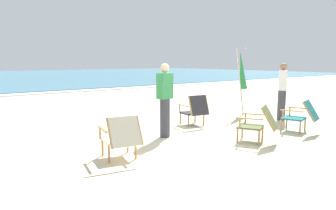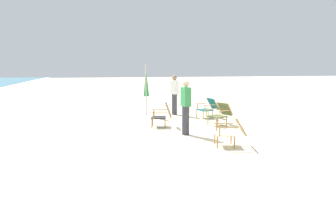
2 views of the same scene
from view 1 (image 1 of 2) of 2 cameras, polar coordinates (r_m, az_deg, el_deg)
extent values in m
plane|color=beige|center=(6.64, 5.53, -6.32)|extent=(80.00, 80.00, 0.00)
cube|color=white|center=(17.16, -21.93, 2.21)|extent=(80.00, 1.10, 0.06)
cube|color=beige|center=(5.33, -9.40, -6.51)|extent=(0.60, 0.57, 0.04)
cube|color=beige|center=(4.93, -8.19, -5.05)|extent=(0.54, 0.39, 0.46)
cylinder|color=#AD7F4C|center=(5.51, -12.37, -7.81)|extent=(0.04, 0.04, 0.32)
cylinder|color=#AD7F4C|center=(5.64, -7.72, -7.33)|extent=(0.04, 0.04, 0.32)
cylinder|color=#AD7F4C|center=(5.11, -11.19, -9.06)|extent=(0.04, 0.04, 0.32)
cylinder|color=#AD7F4C|center=(5.25, -6.19, -8.50)|extent=(0.04, 0.04, 0.32)
cube|color=#AD7F4C|center=(5.19, -12.37, -4.50)|extent=(0.13, 0.53, 0.02)
cylinder|color=#AD7F4C|center=(5.39, -12.81, -5.23)|extent=(0.04, 0.04, 0.22)
cube|color=#AD7F4C|center=(5.34, -6.52, -3.98)|extent=(0.13, 0.53, 0.02)
cylinder|color=#AD7F4C|center=(5.54, -7.16, -4.72)|extent=(0.04, 0.04, 0.22)
cylinder|color=#AD7F4C|center=(4.86, -11.06, -5.31)|extent=(0.09, 0.31, 0.46)
cylinder|color=#AD7F4C|center=(5.01, -5.41, -4.78)|extent=(0.09, 0.31, 0.46)
cube|color=#196066|center=(7.80, 22.79, -2.33)|extent=(0.63, 0.61, 0.04)
cube|color=#196066|center=(7.68, 25.60, -0.98)|extent=(0.56, 0.43, 0.46)
cylinder|color=#AD7F4C|center=(7.66, 20.72, -3.62)|extent=(0.04, 0.04, 0.32)
cylinder|color=#AD7F4C|center=(8.11, 21.67, -3.04)|extent=(0.04, 0.04, 0.32)
cylinder|color=#AD7F4C|center=(7.56, 23.86, -3.96)|extent=(0.04, 0.04, 0.32)
cylinder|color=#AD7F4C|center=(8.01, 24.65, -3.35)|extent=(0.04, 0.04, 0.32)
cube|color=#AD7F4C|center=(7.49, 22.49, -1.03)|extent=(0.18, 0.52, 0.02)
cylinder|color=#AD7F4C|center=(7.56, 21.07, -1.72)|extent=(0.04, 0.04, 0.22)
cube|color=#AD7F4C|center=(8.03, 23.52, -0.50)|extent=(0.18, 0.52, 0.02)
cylinder|color=#AD7F4C|center=(8.09, 22.19, -1.15)|extent=(0.04, 0.04, 0.22)
cylinder|color=#AD7F4C|center=(7.44, 25.20, -1.24)|extent=(0.12, 0.31, 0.46)
cylinder|color=#AD7F4C|center=(7.93, 25.98, -0.74)|extent=(0.12, 0.31, 0.46)
cube|color=#28282D|center=(7.96, 4.59, -1.50)|extent=(0.59, 0.56, 0.04)
cube|color=#28282D|center=(7.65, 5.90, -0.07)|extent=(0.52, 0.29, 0.50)
cylinder|color=#AD7F4C|center=(8.06, 2.36, -2.52)|extent=(0.04, 0.04, 0.32)
cylinder|color=#AD7F4C|center=(8.29, 5.18, -2.24)|extent=(0.04, 0.04, 0.32)
cylinder|color=#AD7F4C|center=(7.69, 3.93, -3.05)|extent=(0.04, 0.04, 0.32)
cylinder|color=#AD7F4C|center=(7.94, 6.84, -2.74)|extent=(0.04, 0.04, 0.32)
cube|color=#AD7F4C|center=(7.77, 2.93, -0.09)|extent=(0.12, 0.53, 0.02)
cylinder|color=#AD7F4C|center=(7.95, 2.25, -0.69)|extent=(0.04, 0.04, 0.22)
cube|color=#AD7F4C|center=(8.06, 6.38, 0.18)|extent=(0.12, 0.53, 0.02)
cylinder|color=#AD7F4C|center=(8.23, 5.65, -0.41)|extent=(0.04, 0.04, 0.22)
cylinder|color=#AD7F4C|center=(7.52, 4.27, -0.20)|extent=(0.08, 0.22, 0.50)
cylinder|color=#AD7F4C|center=(7.79, 7.48, 0.05)|extent=(0.08, 0.22, 0.50)
cube|color=#515B33|center=(6.51, 15.44, -3.99)|extent=(0.68, 0.67, 0.04)
cube|color=#515B33|center=(6.41, 18.80, -2.28)|extent=(0.58, 0.49, 0.47)
cylinder|color=#AD7F4C|center=(6.36, 13.08, -5.67)|extent=(0.04, 0.04, 0.32)
cylinder|color=#AD7F4C|center=(6.81, 13.96, -4.78)|extent=(0.04, 0.04, 0.32)
cylinder|color=#AD7F4C|center=(6.29, 16.94, -5.98)|extent=(0.04, 0.04, 0.32)
cylinder|color=#AD7F4C|center=(6.74, 17.57, -5.06)|extent=(0.04, 0.04, 0.32)
cube|color=#AD7F4C|center=(6.19, 15.23, -2.53)|extent=(0.28, 0.49, 0.02)
cylinder|color=#AD7F4C|center=(6.25, 13.50, -3.39)|extent=(0.04, 0.04, 0.22)
cube|color=#AD7F4C|center=(6.74, 16.12, -1.70)|extent=(0.28, 0.49, 0.02)
cylinder|color=#AD7F4C|center=(6.79, 14.52, -2.51)|extent=(0.04, 0.04, 0.22)
cylinder|color=#AD7F4C|center=(6.17, 18.50, -2.68)|extent=(0.17, 0.28, 0.47)
cylinder|color=#AD7F4C|center=(6.66, 19.07, -1.91)|extent=(0.17, 0.28, 0.47)
cylinder|color=#B7B2A8|center=(9.53, 13.55, 4.25)|extent=(0.37, 0.12, 2.08)
cone|color=#23843D|center=(9.55, 13.90, 6.43)|extent=(0.44, 0.30, 1.18)
sphere|color=#B7B2A8|center=(9.62, 14.55, 10.44)|extent=(0.06, 0.06, 0.06)
cylinder|color=#383842|center=(9.18, 20.80, -0.02)|extent=(0.22, 0.22, 0.86)
cube|color=white|center=(9.11, 21.03, 4.41)|extent=(0.39, 0.33, 0.56)
sphere|color=#9E7051|center=(9.10, 21.16, 6.85)|extent=(0.20, 0.20, 0.20)
cylinder|color=#383842|center=(6.64, -0.59, -2.48)|extent=(0.22, 0.22, 0.86)
cube|color=#338C4C|center=(6.54, -0.60, 3.64)|extent=(0.37, 0.26, 0.56)
sphere|color=beige|center=(6.52, -0.61, 7.05)|extent=(0.20, 0.20, 0.20)
camera|label=2|loc=(9.30, -73.86, 5.13)|focal=35.00mm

